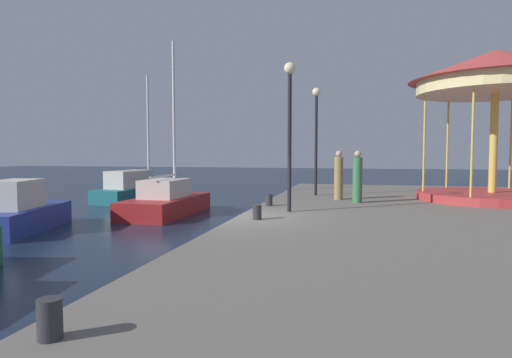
% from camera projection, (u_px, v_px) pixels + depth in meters
% --- Properties ---
extents(ground_plane, '(120.00, 120.00, 0.00)m').
position_uv_depth(ground_plane, '(237.00, 244.00, 12.46)').
color(ground_plane, '#162338').
extents(sailboat_red, '(2.10, 5.10, 7.35)m').
position_uv_depth(sailboat_red, '(166.00, 201.00, 18.27)').
color(sailboat_red, maroon).
rests_on(sailboat_red, ground).
extents(motorboat_blue, '(2.58, 4.51, 1.72)m').
position_uv_depth(motorboat_blue, '(19.00, 213.00, 14.46)').
color(motorboat_blue, navy).
rests_on(motorboat_blue, ground).
extents(sailboat_teal, '(2.44, 6.30, 6.96)m').
position_uv_depth(sailboat_teal, '(137.00, 189.00, 24.03)').
color(sailboat_teal, '#19606B').
rests_on(sailboat_teal, ground).
extents(carousel, '(6.19, 6.19, 5.60)m').
position_uv_depth(carousel, '(495.00, 88.00, 16.28)').
color(carousel, '#B23333').
rests_on(carousel, quay_dock).
extents(lamp_post_near_edge, '(0.36, 0.36, 4.51)m').
position_uv_depth(lamp_post_near_edge, '(290.00, 111.00, 13.22)').
color(lamp_post_near_edge, black).
rests_on(lamp_post_near_edge, quay_dock).
extents(lamp_post_mid_promenade, '(0.36, 0.36, 4.50)m').
position_uv_depth(lamp_post_mid_promenade, '(316.00, 122.00, 18.30)').
color(lamp_post_mid_promenade, black).
rests_on(lamp_post_mid_promenade, quay_dock).
extents(bollard_north, '(0.24, 0.24, 0.40)m').
position_uv_depth(bollard_north, '(257.00, 212.00, 11.83)').
color(bollard_north, '#2D2D33').
rests_on(bollard_north, quay_dock).
extents(bollard_south, '(0.24, 0.24, 0.40)m').
position_uv_depth(bollard_south, '(50.00, 319.00, 4.25)').
color(bollard_south, '#2D2D33').
rests_on(bollard_south, quay_dock).
extents(bollard_center, '(0.24, 0.24, 0.40)m').
position_uv_depth(bollard_center, '(269.00, 200.00, 14.84)').
color(bollard_center, '#2D2D33').
rests_on(bollard_center, quay_dock).
extents(person_far_corner, '(0.34, 0.34, 1.87)m').
position_uv_depth(person_far_corner, '(357.00, 178.00, 15.71)').
color(person_far_corner, '#387247').
rests_on(person_far_corner, quay_dock).
extents(person_near_carousel, '(0.34, 0.34, 1.87)m').
position_uv_depth(person_near_carousel, '(339.00, 177.00, 16.79)').
color(person_near_carousel, '#937A4C').
rests_on(person_near_carousel, quay_dock).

